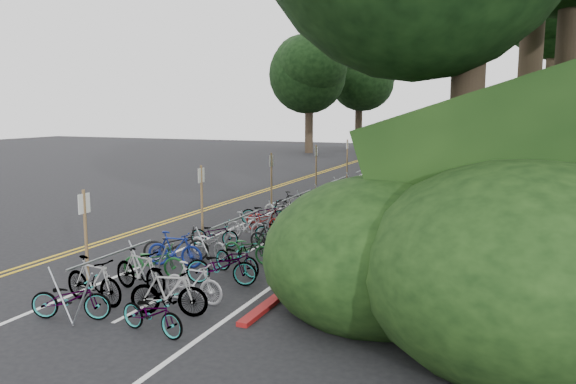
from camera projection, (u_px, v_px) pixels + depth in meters
name	position (u px, v px, depth m)	size (l,w,h in m)	color
ground	(90.00, 271.00, 15.44)	(120.00, 120.00, 0.00)	black
road_markings	(264.00, 211.00, 24.45)	(7.47, 80.00, 0.01)	gold
red_curb	(388.00, 211.00, 24.28)	(0.25, 28.00, 0.10)	maroon
embankment	(567.00, 147.00, 27.63)	(14.30, 48.14, 9.11)	black
bike_rack_front	(113.00, 268.00, 12.59)	(1.17, 2.80, 1.23)	gray
bike_racks_rest	(336.00, 187.00, 26.09)	(1.14, 23.00, 1.17)	gray
signpost_near	(86.00, 231.00, 14.08)	(0.08, 0.40, 2.45)	brown
signposts_rest	(296.00, 170.00, 27.82)	(0.08, 18.40, 2.50)	brown
bike_front	(176.00, 245.00, 16.41)	(1.90, 0.66, 1.00)	black
bike_valet	(235.00, 240.00, 17.05)	(3.30, 14.58, 1.10)	slate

